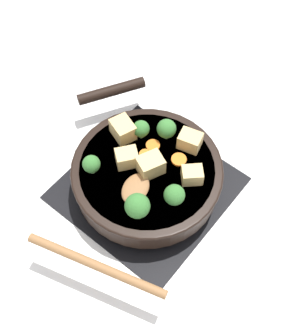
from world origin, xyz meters
The scene contains 17 objects.
ground_plane centered at (0.00, 0.00, 0.00)m, with size 2.40×2.40×0.00m, color white.
front_burner_grate centered at (0.00, 0.00, 0.01)m, with size 0.31×0.31×0.03m.
skillet_pan centered at (0.00, 0.00, 0.06)m, with size 0.39×0.33×0.05m.
wooden_spoon centered at (-0.04, 0.14, 0.09)m, with size 0.25×0.24×0.02m.
tofu_cube_center_large centered at (-0.01, 0.00, 0.10)m, with size 0.05×0.04×0.04m, color #DBB770.
tofu_cube_near_handle centered at (0.04, 0.01, 0.10)m, with size 0.04×0.03×0.03m, color #DBB770.
tofu_cube_east_chunk centered at (-0.08, -0.03, 0.10)m, with size 0.04×0.03×0.03m, color #DBB770.
tofu_cube_west_chunk centered at (0.09, -0.03, 0.10)m, with size 0.05×0.04×0.04m, color #DBB770.
tofu_cube_back_piece centered at (-0.03, -0.09, 0.10)m, with size 0.04×0.03×0.03m, color #DBB770.
broccoli_floret_near_spoon centered at (-0.05, 0.09, 0.11)m, with size 0.05×0.05×0.05m.
broccoli_floret_center_top centered at (-0.08, 0.03, 0.11)m, with size 0.04×0.04×0.05m.
broccoli_floret_east_rim centered at (0.06, -0.05, 0.10)m, with size 0.03×0.03×0.04m.
broccoli_floret_west_rim centered at (0.08, 0.07, 0.10)m, with size 0.03×0.03×0.04m.
broccoli_floret_north_edge centered at (0.02, -0.08, 0.11)m, with size 0.04×0.04×0.05m.
carrot_slice_orange_thin centered at (-0.04, -0.05, 0.08)m, with size 0.03×0.03×0.01m, color orange.
carrot_slice_near_center centered at (0.02, -0.02, 0.08)m, with size 0.02×0.02×0.01m, color orange.
carrot_slice_edge_slice centered at (0.02, -0.05, 0.08)m, with size 0.03×0.03×0.01m, color orange.
Camera 1 is at (-0.30, 0.37, 0.84)m, focal length 50.00 mm.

